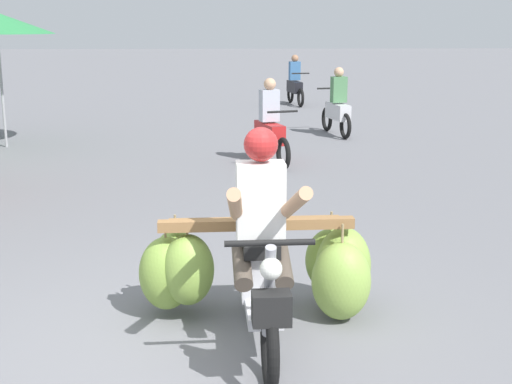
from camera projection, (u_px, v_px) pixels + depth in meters
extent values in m
plane|color=slate|center=(163.00, 364.00, 4.80)|extent=(120.00, 120.00, 0.00)
torus|color=black|center=(270.00, 346.00, 4.45)|extent=(0.10, 0.56, 0.56)
torus|color=black|center=(255.00, 279.00, 5.61)|extent=(0.10, 0.56, 0.56)
cube|color=silver|center=(263.00, 309.00, 4.92)|extent=(0.26, 0.57, 0.08)
cube|color=silver|center=(258.00, 266.00, 5.27)|extent=(0.30, 0.65, 0.36)
cube|color=black|center=(259.00, 241.00, 5.14)|extent=(0.28, 0.61, 0.10)
cylinder|color=gray|center=(269.00, 292.00, 4.42)|extent=(0.08, 0.29, 0.69)
cylinder|color=black|center=(270.00, 243.00, 4.30)|extent=(0.56, 0.06, 0.04)
sphere|color=silver|center=(271.00, 269.00, 4.26)|extent=(0.14, 0.14, 0.14)
cube|color=black|center=(271.00, 308.00, 4.28)|extent=(0.25, 0.17, 0.20)
cube|color=silver|center=(270.00, 302.00, 4.37)|extent=(0.11, 0.28, 0.04)
cube|color=olive|center=(257.00, 224.00, 5.34)|extent=(1.50, 0.16, 0.08)
cube|color=olive|center=(255.00, 222.00, 5.53)|extent=(1.35, 0.13, 0.06)
ellipsoid|color=#7EA241|center=(330.00, 260.00, 5.76)|extent=(0.42, 0.38, 0.53)
cylinder|color=#998459|center=(331.00, 222.00, 5.68)|extent=(0.02, 0.02, 0.18)
ellipsoid|color=#7FA342|center=(167.00, 273.00, 5.49)|extent=(0.51, 0.47, 0.59)
cylinder|color=#998459|center=(165.00, 231.00, 5.41)|extent=(0.02, 0.02, 0.16)
ellipsoid|color=#83A746|center=(343.00, 266.00, 5.59)|extent=(0.53, 0.50, 0.64)
cylinder|color=#998459|center=(344.00, 224.00, 5.51)|extent=(0.02, 0.02, 0.11)
ellipsoid|color=#86AA49|center=(341.00, 281.00, 5.42)|extent=(0.52, 0.48, 0.62)
cylinder|color=#998459|center=(342.00, 235.00, 5.34)|extent=(0.02, 0.02, 0.18)
ellipsoid|color=olive|center=(176.00, 264.00, 5.66)|extent=(0.48, 0.45, 0.57)
cylinder|color=#998459|center=(175.00, 224.00, 5.58)|extent=(0.02, 0.02, 0.16)
ellipsoid|color=#81A544|center=(188.00, 270.00, 5.41)|extent=(0.50, 0.47, 0.57)
cylinder|color=#998459|center=(187.00, 231.00, 5.34)|extent=(0.02, 0.02, 0.12)
cube|color=silver|center=(261.00, 201.00, 4.94)|extent=(0.35, 0.23, 0.56)
sphere|color=#B22626|center=(261.00, 144.00, 4.83)|extent=(0.24, 0.24, 0.24)
cylinder|color=tan|center=(294.00, 204.00, 4.61)|extent=(0.17, 0.72, 0.39)
cylinder|color=tan|center=(235.00, 205.00, 4.58)|extent=(0.12, 0.72, 0.39)
cylinder|color=#4C4238|center=(282.00, 264.00, 4.94)|extent=(0.15, 0.44, 0.27)
cylinder|color=#4C4238|center=(242.00, 265.00, 4.92)|extent=(0.15, 0.44, 0.27)
torus|color=black|center=(283.00, 154.00, 11.09)|extent=(0.22, 0.52, 0.52)
torus|color=black|center=(261.00, 143.00, 12.10)|extent=(0.22, 0.52, 0.52)
cube|color=red|center=(270.00, 133.00, 11.63)|extent=(0.48, 0.93, 0.32)
cylinder|color=black|center=(283.00, 112.00, 10.98)|extent=(0.49, 0.17, 0.04)
cube|color=#B2B7C6|center=(269.00, 105.00, 11.54)|extent=(0.34, 0.28, 0.52)
sphere|color=tan|center=(270.00, 84.00, 11.44)|extent=(0.20, 0.20, 0.20)
torus|color=black|center=(301.00, 98.00, 19.36)|extent=(0.17, 0.53, 0.52)
torus|color=black|center=(290.00, 94.00, 20.41)|extent=(0.17, 0.53, 0.52)
cube|color=black|center=(295.00, 87.00, 19.92)|extent=(0.39, 0.93, 0.32)
cylinder|color=black|center=(301.00, 73.00, 19.26)|extent=(0.50, 0.12, 0.04)
cube|color=#386699|center=(295.00, 71.00, 19.84)|extent=(0.33, 0.25, 0.52)
sphere|color=#9E7051|center=(295.00, 58.00, 19.74)|extent=(0.20, 0.20, 0.20)
torus|color=black|center=(327.00, 119.00, 15.08)|extent=(0.18, 0.53, 0.52)
torus|color=black|center=(345.00, 126.00, 14.04)|extent=(0.18, 0.53, 0.52)
cube|color=silver|center=(338.00, 111.00, 14.41)|extent=(0.42, 0.93, 0.32)
cylinder|color=black|center=(328.00, 88.00, 14.88)|extent=(0.50, 0.14, 0.04)
cube|color=#4C7F51|center=(339.00, 90.00, 14.28)|extent=(0.33, 0.26, 0.52)
sphere|color=tan|center=(339.00, 72.00, 14.22)|extent=(0.20, 0.20, 0.20)
cylinder|color=#99999E|center=(2.00, 89.00, 12.92)|extent=(0.05, 0.05, 2.18)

